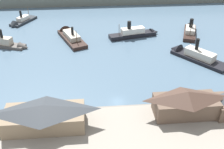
% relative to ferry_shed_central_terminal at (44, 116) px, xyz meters
% --- Properties ---
extents(ground_plane, '(320.00, 320.00, 0.00)m').
position_rel_ferry_shed_central_terminal_xyz_m(ground_plane, '(20.80, 10.38, -4.78)').
color(ground_plane, slate).
extents(seawall_edge, '(110.00, 0.80, 1.00)m').
position_rel_ferry_shed_central_terminal_xyz_m(seawall_edge, '(20.80, 6.78, -4.28)').
color(seawall_edge, slate).
rests_on(seawall_edge, ground).
extents(ferry_shed_central_terminal, '(21.69, 9.70, 7.06)m').
position_rel_ferry_shed_central_terminal_xyz_m(ferry_shed_central_terminal, '(0.00, 0.00, 0.00)').
color(ferry_shed_central_terminal, '#847056').
rests_on(ferry_shed_central_terminal, quay_promenade).
extents(ferry_shed_east_terminal, '(18.01, 8.27, 7.74)m').
position_rel_ferry_shed_central_terminal_xyz_m(ferry_shed_east_terminal, '(39.14, 1.61, 0.34)').
color(ferry_shed_east_terminal, brown).
rests_on(ferry_shed_east_terminal, quay_promenade).
extents(ferry_moored_west, '(24.97, 9.49, 9.06)m').
position_rel_ferry_shed_central_terminal_xyz_m(ferry_moored_west, '(35.09, 59.77, -3.07)').
color(ferry_moored_west, black).
rests_on(ferry_moored_west, ground).
extents(ferry_approaching_east, '(20.61, 23.53, 11.04)m').
position_rel_ferry_shed_central_terminal_xyz_m(ferry_approaching_east, '(53.99, 36.85, -3.39)').
color(ferry_approaching_east, black).
rests_on(ferry_approaching_east, ground).
extents(ferry_moored_east, '(13.21, 17.85, 9.02)m').
position_rel_ferry_shed_central_terminal_xyz_m(ferry_moored_east, '(-23.46, 81.63, -3.77)').
color(ferry_moored_east, '#23282D').
rests_on(ferry_moored_east, ground).
extents(ferry_approaching_west, '(15.18, 24.92, 9.51)m').
position_rel_ferry_shed_central_terminal_xyz_m(ferry_approaching_west, '(3.40, 60.86, -3.54)').
color(ferry_approaching_west, black).
rests_on(ferry_approaching_west, ground).
extents(ferry_departing_north, '(25.78, 12.36, 9.39)m').
position_rel_ferry_shed_central_terminal_xyz_m(ferry_departing_north, '(-24.45, 54.08, -3.28)').
color(ferry_departing_north, '#514C47').
rests_on(ferry_departing_north, ground).
extents(ferry_mid_harbor, '(11.97, 20.56, 9.33)m').
position_rel_ferry_shed_central_terminal_xyz_m(ferry_mid_harbor, '(61.76, 61.45, -3.34)').
color(ferry_mid_harbor, black).
rests_on(ferry_mid_harbor, ground).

